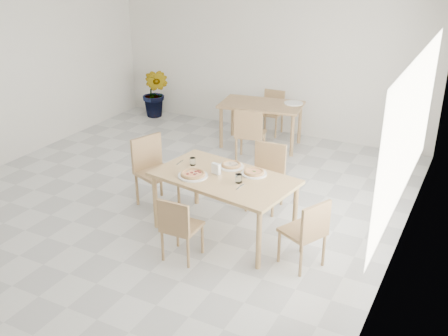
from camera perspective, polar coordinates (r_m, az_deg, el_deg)
The scene contains 22 objects.
room at distance 5.75m, azimuth 19.64°, elevation 4.06°, with size 7.28×7.00×7.00m.
main_table at distance 6.15m, azimuth 0.00°, elevation -1.55°, with size 1.76×1.16×0.75m.
chair_south at distance 5.74m, azimuth -4.97°, elevation -6.20°, with size 0.39×0.39×0.77m.
chair_north at distance 6.88m, azimuth 4.71°, elevation -0.37°, with size 0.45×0.45×0.86m.
chair_west at distance 6.97m, azimuth -7.78°, elevation 0.19°, with size 0.59×0.59×0.93m.
chair_east at distance 5.66m, azimuth 9.11°, elevation -6.63°, with size 0.53×0.53×0.81m.
plate_margherita at distance 6.18m, azimuth 3.28°, elevation -0.61°, with size 0.30×0.30×0.02m, color white.
plate_mushroom at distance 6.36m, azimuth 0.78°, elevation 0.19°, with size 0.30×0.30×0.02m, color white.
plate_pepperoni at distance 6.12m, azimuth -3.41°, elevation -0.84°, with size 0.35×0.35×0.02m, color white.
pizza_margherita at distance 6.17m, azimuth 3.29°, elevation -0.42°, with size 0.32×0.32×0.03m.
pizza_mushroom at distance 6.35m, azimuth 0.78°, elevation 0.38°, with size 0.28×0.28×0.03m.
pizza_pepperoni at distance 6.11m, azimuth -3.41°, elevation -0.64°, with size 0.35×0.35×0.03m.
tumbler_a at distance 5.94m, azimuth 1.60°, elevation -1.14°, with size 0.08×0.08×0.10m, color white.
tumbler_b at distance 6.41m, azimuth -3.43°, elevation 0.72°, with size 0.07×0.07×0.10m, color white.
napkin_holder at distance 6.14m, azimuth -0.86°, elevation -0.14°, with size 0.13×0.09×0.14m.
fork_a at distance 5.86m, azimuth 1.77°, elevation -2.07°, with size 0.01×0.17×0.01m, color silver.
fork_b at distance 6.50m, azimuth -4.83°, elevation 0.59°, with size 0.01×0.16×0.01m, color silver.
second_table at distance 8.91m, azimuth 4.08°, elevation 6.44°, with size 1.47×0.98×0.75m.
chair_back_s at distance 8.23m, azimuth 2.80°, elevation 3.97°, with size 0.53×0.53×0.89m.
chair_back_n at distance 9.61m, azimuth 5.28°, elevation 6.43°, with size 0.40×0.40×0.78m.
plate_empty at distance 8.92m, azimuth 7.58°, elevation 7.01°, with size 0.32×0.32×0.02m, color white.
potted_plant at distance 10.53m, azimuth -7.46°, elevation 8.09°, with size 0.54×0.43×0.98m, color #23681F.
Camera 1 is at (3.65, -5.12, 3.31)m, focal length 42.00 mm.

